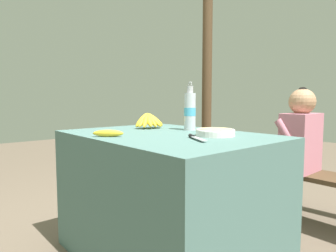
{
  "coord_description": "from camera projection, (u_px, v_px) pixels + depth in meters",
  "views": [
    {
      "loc": [
        1.36,
        -1.16,
        0.98
      ],
      "look_at": [
        -0.05,
        0.05,
        0.82
      ],
      "focal_mm": 32.0,
      "sensor_mm": 36.0,
      "label": 1
    }
  ],
  "objects": [
    {
      "name": "market_counter",
      "position": [
        167.0,
        196.0,
        1.84
      ],
      "size": [
        1.25,
        0.9,
        0.78
      ],
      "color": "#4C706B",
      "rests_on": "ground_plane"
    },
    {
      "name": "loose_banana_front",
      "position": [
        108.0,
        133.0,
        1.65
      ],
      "size": [
        0.14,
        0.15,
        0.04
      ],
      "rotation": [
        0.0,
        0.0,
        0.82
      ],
      "color": "gold",
      "rests_on": "market_counter"
    },
    {
      "name": "banana_bunch_green",
      "position": [
        234.0,
        152.0,
        2.84
      ],
      "size": [
        0.16,
        0.22,
        0.13
      ],
      "color": "#4C381E",
      "rests_on": "wooden_bench"
    },
    {
      "name": "knife",
      "position": [
        195.0,
        137.0,
        1.56
      ],
      "size": [
        0.2,
        0.12,
        0.02
      ],
      "rotation": [
        0.0,
        0.0,
        -0.45
      ],
      "color": "#BCBCC1",
      "rests_on": "market_counter"
    },
    {
      "name": "support_post_near",
      "position": [
        207.0,
        75.0,
        3.63
      ],
      "size": [
        0.12,
        0.12,
        2.55
      ],
      "color": "#4C3823",
      "rests_on": "ground_plane"
    },
    {
      "name": "serving_bowl",
      "position": [
        215.0,
        132.0,
        1.69
      ],
      "size": [
        0.22,
        0.22,
        0.04
      ],
      "color": "white",
      "rests_on": "market_counter"
    },
    {
      "name": "seated_vendor",
      "position": [
        295.0,
        145.0,
        2.36
      ],
      "size": [
        0.41,
        0.39,
        1.08
      ],
      "rotation": [
        0.0,
        0.0,
        3.17
      ],
      "color": "#564C60",
      "rests_on": "ground_plane"
    },
    {
      "name": "wooden_bench",
      "position": [
        280.0,
        174.0,
        2.5
      ],
      "size": [
        1.82,
        0.32,
        0.42
      ],
      "color": "#4C3823",
      "rests_on": "ground_plane"
    },
    {
      "name": "banana_bunch_ripe",
      "position": [
        150.0,
        120.0,
        2.12
      ],
      "size": [
        0.15,
        0.26,
        0.12
      ],
      "color": "#4C381E",
      "rests_on": "market_counter"
    },
    {
      "name": "water_bottle",
      "position": [
        190.0,
        111.0,
        1.99
      ],
      "size": [
        0.08,
        0.08,
        0.32
      ],
      "color": "silver",
      "rests_on": "market_counter"
    }
  ]
}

